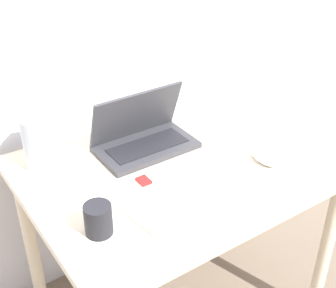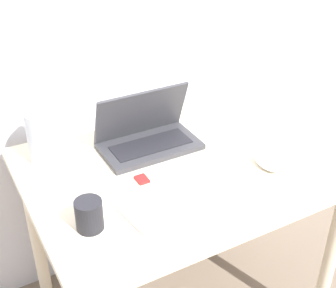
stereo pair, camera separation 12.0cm
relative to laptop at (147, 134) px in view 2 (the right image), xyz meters
name	(u,v)px [view 2 (the right image)]	position (x,y,z in m)	size (l,w,h in m)	color
desk	(178,188)	(0.04, -0.16, -0.14)	(1.02, 0.78, 0.73)	beige
laptop	(147,134)	(0.00, 0.00, 0.00)	(0.34, 0.20, 0.21)	#333338
keyboard	(189,192)	(-0.01, -0.32, -0.04)	(0.46, 0.22, 0.02)	white
mouse	(267,163)	(0.29, -0.32, -0.03)	(0.06, 0.11, 0.04)	white
vase	(46,126)	(-0.33, 0.08, 0.08)	(0.13, 0.13, 0.26)	silver
mp3_player	(142,179)	(-0.11, -0.18, -0.04)	(0.04, 0.05, 0.01)	red
mug	(89,215)	(-0.34, -0.32, 0.00)	(0.08, 0.08, 0.09)	black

